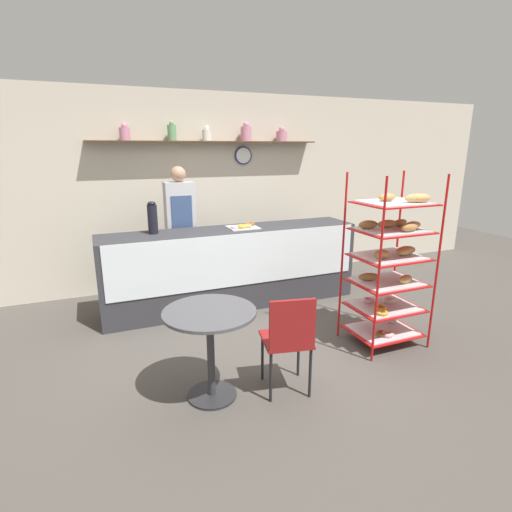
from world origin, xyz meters
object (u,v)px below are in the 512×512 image
object	(u,v)px
cafe_chair	(289,335)
cafe_table	(210,333)
donut_tray_counter	(244,226)
pastry_rack	(390,263)
coffee_carafe	(153,218)
person_worker	(181,228)

from	to	relation	value
cafe_chair	cafe_table	bearing A→B (deg)	-7.87
cafe_table	donut_tray_counter	distance (m)	2.11
pastry_rack	coffee_carafe	bearing A→B (deg)	140.46
pastry_rack	cafe_table	bearing A→B (deg)	-173.26
cafe_table	cafe_chair	world-z (taller)	cafe_chair
coffee_carafe	donut_tray_counter	size ratio (longest dim) A/B	1.03
cafe_chair	donut_tray_counter	distance (m)	2.11
coffee_carafe	donut_tray_counter	xyz separation A→B (m)	(1.09, -0.09, -0.16)
person_worker	cafe_chair	distance (m)	2.55
pastry_rack	person_worker	size ratio (longest dim) A/B	1.00
pastry_rack	cafe_chair	distance (m)	1.44
pastry_rack	person_worker	bearing A→B (deg)	128.36
pastry_rack	donut_tray_counter	xyz separation A→B (m)	(-0.94, 1.59, 0.15)
cafe_table	donut_tray_counter	bearing A→B (deg)	61.89
person_worker	coffee_carafe	world-z (taller)	person_worker
pastry_rack	cafe_table	xyz separation A→B (m)	(-1.91, -0.23, -0.29)
person_worker	coffee_carafe	bearing A→B (deg)	-136.24
person_worker	cafe_chair	bearing A→B (deg)	-83.09
coffee_carafe	donut_tray_counter	bearing A→B (deg)	-4.66
pastry_rack	person_worker	distance (m)	2.63
cafe_chair	donut_tray_counter	size ratio (longest dim) A/B	2.35
pastry_rack	donut_tray_counter	bearing A→B (deg)	120.70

